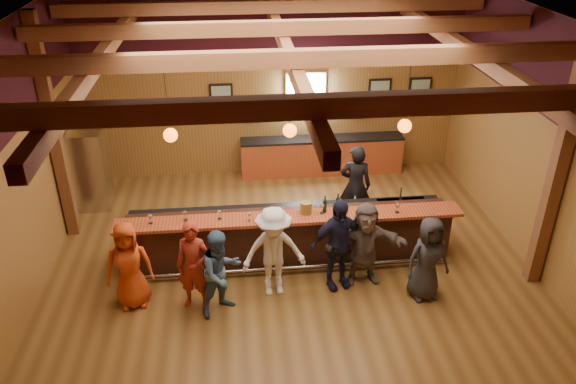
{
  "coord_description": "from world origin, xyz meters",
  "views": [
    {
      "loc": [
        -0.95,
        -8.82,
        6.31
      ],
      "look_at": [
        0.0,
        0.3,
        1.35
      ],
      "focal_mm": 35.0,
      "sensor_mm": 36.0,
      "label": 1
    }
  ],
  "objects_px": {
    "bar_counter": "(290,234)",
    "customer_denim": "(221,272)",
    "customer_redvest": "(194,266)",
    "back_bar_cabinet": "(322,155)",
    "customer_white": "(274,252)",
    "customer_brown": "(365,244)",
    "bottle_a": "(325,206)",
    "customer_orange": "(129,265)",
    "customer_dark": "(428,259)",
    "stainless_fridge": "(91,170)",
    "ice_bucket": "(306,208)",
    "customer_navy": "(338,244)",
    "bartender": "(355,185)"
  },
  "relations": [
    {
      "from": "bar_counter",
      "to": "customer_orange",
      "type": "xyz_separation_m",
      "value": [
        -2.81,
        -1.11,
        0.28
      ]
    },
    {
      "from": "customer_orange",
      "to": "customer_navy",
      "type": "height_order",
      "value": "customer_navy"
    },
    {
      "from": "customer_orange",
      "to": "customer_denim",
      "type": "height_order",
      "value": "customer_orange"
    },
    {
      "from": "customer_brown",
      "to": "stainless_fridge",
      "type": "bearing_deg",
      "value": 147.38
    },
    {
      "from": "customer_orange",
      "to": "customer_brown",
      "type": "bearing_deg",
      "value": -4.72
    },
    {
      "from": "back_bar_cabinet",
      "to": "stainless_fridge",
      "type": "distance_m",
      "value": 5.43
    },
    {
      "from": "stainless_fridge",
      "to": "ice_bucket",
      "type": "xyz_separation_m",
      "value": [
        4.39,
        -2.69,
        0.32
      ]
    },
    {
      "from": "back_bar_cabinet",
      "to": "customer_white",
      "type": "xyz_separation_m",
      "value": [
        -1.57,
        -4.63,
        0.38
      ]
    },
    {
      "from": "ice_bucket",
      "to": "customer_white",
      "type": "bearing_deg",
      "value": -128.82
    },
    {
      "from": "bottle_a",
      "to": "back_bar_cabinet",
      "type": "bearing_deg",
      "value": 81.51
    },
    {
      "from": "stainless_fridge",
      "to": "customer_denim",
      "type": "distance_m",
      "value": 4.81
    },
    {
      "from": "stainless_fridge",
      "to": "bottle_a",
      "type": "distance_m",
      "value": 5.45
    },
    {
      "from": "customer_orange",
      "to": "ice_bucket",
      "type": "distance_m",
      "value": 3.23
    },
    {
      "from": "bar_counter",
      "to": "ice_bucket",
      "type": "height_order",
      "value": "ice_bucket"
    },
    {
      "from": "customer_redvest",
      "to": "ice_bucket",
      "type": "bearing_deg",
      "value": 41.39
    },
    {
      "from": "bottle_a",
      "to": "ice_bucket",
      "type": "bearing_deg",
      "value": 179.67
    },
    {
      "from": "customer_dark",
      "to": "bar_counter",
      "type": "bearing_deg",
      "value": 139.39
    },
    {
      "from": "bar_counter",
      "to": "back_bar_cabinet",
      "type": "height_order",
      "value": "bar_counter"
    },
    {
      "from": "bar_counter",
      "to": "customer_dark",
      "type": "relative_size",
      "value": 4.05
    },
    {
      "from": "back_bar_cabinet",
      "to": "customer_orange",
      "type": "xyz_separation_m",
      "value": [
        -3.99,
        -4.68,
        0.32
      ]
    },
    {
      "from": "stainless_fridge",
      "to": "customer_dark",
      "type": "relative_size",
      "value": 1.16
    },
    {
      "from": "customer_redvest",
      "to": "bottle_a",
      "type": "bearing_deg",
      "value": 37.85
    },
    {
      "from": "customer_white",
      "to": "bar_counter",
      "type": "bearing_deg",
      "value": 64.95
    },
    {
      "from": "bar_counter",
      "to": "customer_denim",
      "type": "xyz_separation_m",
      "value": [
        -1.29,
        -1.43,
        0.25
      ]
    },
    {
      "from": "ice_bucket",
      "to": "customer_dark",
      "type": "bearing_deg",
      "value": -31.35
    },
    {
      "from": "customer_white",
      "to": "customer_orange",
      "type": "bearing_deg",
      "value": 176.37
    },
    {
      "from": "back_bar_cabinet",
      "to": "bottle_a",
      "type": "relative_size",
      "value": 12.06
    },
    {
      "from": "customer_dark",
      "to": "bartender",
      "type": "relative_size",
      "value": 0.88
    },
    {
      "from": "bartender",
      "to": "customer_redvest",
      "type": "bearing_deg",
      "value": 49.51
    },
    {
      "from": "customer_orange",
      "to": "customer_denim",
      "type": "distance_m",
      "value": 1.56
    },
    {
      "from": "customer_brown",
      "to": "bottle_a",
      "type": "bearing_deg",
      "value": 132.84
    },
    {
      "from": "back_bar_cabinet",
      "to": "customer_redvest",
      "type": "height_order",
      "value": "customer_redvest"
    },
    {
      "from": "customer_orange",
      "to": "customer_white",
      "type": "xyz_separation_m",
      "value": [
        2.42,
        0.06,
        0.05
      ]
    },
    {
      "from": "customer_orange",
      "to": "customer_redvest",
      "type": "height_order",
      "value": "customer_redvest"
    },
    {
      "from": "customer_denim",
      "to": "customer_brown",
      "type": "xyz_separation_m",
      "value": [
        2.52,
        0.54,
        0.03
      ]
    },
    {
      "from": "customer_orange",
      "to": "bottle_a",
      "type": "distance_m",
      "value": 3.56
    },
    {
      "from": "customer_redvest",
      "to": "customer_dark",
      "type": "relative_size",
      "value": 1.05
    },
    {
      "from": "customer_redvest",
      "to": "customer_brown",
      "type": "distance_m",
      "value": 2.99
    },
    {
      "from": "bar_counter",
      "to": "customer_white",
      "type": "height_order",
      "value": "customer_white"
    },
    {
      "from": "ice_bucket",
      "to": "customer_navy",
      "type": "bearing_deg",
      "value": -57.66
    },
    {
      "from": "stainless_fridge",
      "to": "bottle_a",
      "type": "relative_size",
      "value": 5.43
    },
    {
      "from": "customer_redvest",
      "to": "customer_denim",
      "type": "bearing_deg",
      "value": -6.09
    },
    {
      "from": "customer_orange",
      "to": "bartender",
      "type": "height_order",
      "value": "bartender"
    },
    {
      "from": "customer_white",
      "to": "customer_dark",
      "type": "height_order",
      "value": "customer_white"
    },
    {
      "from": "customer_brown",
      "to": "bottle_a",
      "type": "height_order",
      "value": "customer_brown"
    },
    {
      "from": "bar_counter",
      "to": "customer_redvest",
      "type": "height_order",
      "value": "customer_redvest"
    },
    {
      "from": "stainless_fridge",
      "to": "customer_brown",
      "type": "height_order",
      "value": "stainless_fridge"
    },
    {
      "from": "stainless_fridge",
      "to": "customer_navy",
      "type": "distance_m",
      "value": 5.93
    },
    {
      "from": "stainless_fridge",
      "to": "customer_redvest",
      "type": "relative_size",
      "value": 1.1
    },
    {
      "from": "customer_orange",
      "to": "bartender",
      "type": "distance_m",
      "value": 4.86
    }
  ]
}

